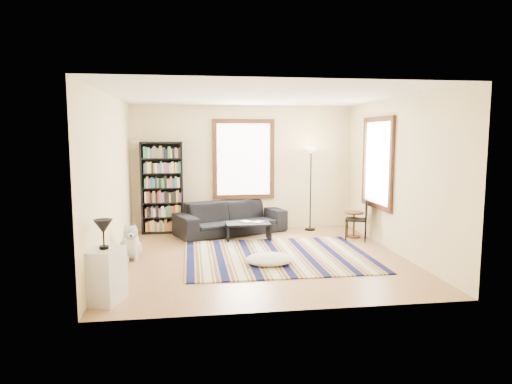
{
  "coord_description": "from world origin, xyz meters",
  "views": [
    {
      "loc": [
        -1.19,
        -7.76,
        2.14
      ],
      "look_at": [
        0.0,
        0.5,
        1.1
      ],
      "focal_mm": 32.0,
      "sensor_mm": 36.0,
      "label": 1
    }
  ],
  "objects": [
    {
      "name": "wall_front",
      "position": [
        0.0,
        -2.55,
        1.4
      ],
      "size": [
        5.0,
        0.1,
        2.8
      ],
      "primitive_type": "cube",
      "color": "beige",
      "rests_on": "floor"
    },
    {
      "name": "wall_right",
      "position": [
        2.55,
        0.0,
        1.4
      ],
      "size": [
        0.1,
        5.0,
        2.8
      ],
      "primitive_type": "cube",
      "color": "beige",
      "rests_on": "floor"
    },
    {
      "name": "ceiling",
      "position": [
        0.0,
        0.0,
        2.85
      ],
      "size": [
        5.0,
        5.0,
        0.1
      ],
      "primitive_type": "cube",
      "color": "white",
      "rests_on": "floor"
    },
    {
      "name": "side_table",
      "position": [
        2.2,
        1.29,
        0.27
      ],
      "size": [
        0.46,
        0.46,
        0.54
      ],
      "primitive_type": "cylinder",
      "rotation": [
        0.0,
        0.0,
        -0.16
      ],
      "color": "#492112",
      "rests_on": "floor"
    },
    {
      "name": "table_lamp",
      "position": [
        -2.3,
        -1.86,
        0.89
      ],
      "size": [
        0.25,
        0.25,
        0.38
      ],
      "primitive_type": null,
      "rotation": [
        0.0,
        0.0,
        0.05
      ],
      "color": "black",
      "rests_on": "white_cabinet"
    },
    {
      "name": "coffee_table",
      "position": [
        -0.04,
        1.36,
        0.18
      ],
      "size": [
        0.96,
        0.61,
        0.36
      ],
      "primitive_type": "cube",
      "rotation": [
        0.0,
        0.0,
        0.13
      ],
      "color": "black",
      "rests_on": "floor"
    },
    {
      "name": "wall_left",
      "position": [
        -2.55,
        0.0,
        1.4
      ],
      "size": [
        0.1,
        5.0,
        2.8
      ],
      "primitive_type": "cube",
      "color": "beige",
      "rests_on": "floor"
    },
    {
      "name": "bookshelf",
      "position": [
        -1.81,
        2.32,
        1.0
      ],
      "size": [
        0.9,
        0.3,
        2.0
      ],
      "primitive_type": "cube",
      "color": "black",
      "rests_on": "floor"
    },
    {
      "name": "floor_lamp",
      "position": [
        1.48,
        2.15,
        0.93
      ],
      "size": [
        0.38,
        0.38,
        1.86
      ],
      "primitive_type": null,
      "rotation": [
        0.0,
        0.0,
        -0.32
      ],
      "color": "black",
      "rests_on": "floor"
    },
    {
      "name": "floor",
      "position": [
        0.0,
        0.0,
        -0.05
      ],
      "size": [
        5.0,
        5.0,
        0.1
      ],
      "primitive_type": "cube",
      "color": "#9E7148",
      "rests_on": "ground"
    },
    {
      "name": "book_a",
      "position": [
        -0.14,
        1.36,
        0.37
      ],
      "size": [
        0.3,
        0.29,
        0.02
      ],
      "primitive_type": "imported",
      "rotation": [
        0.0,
        0.0,
        0.66
      ],
      "color": "beige",
      "rests_on": "coffee_table"
    },
    {
      "name": "sofa",
      "position": [
        -0.34,
        2.05,
        0.35
      ],
      "size": [
        1.73,
        2.56,
        0.7
      ],
      "primitive_type": "imported",
      "rotation": [
        0.0,
        0.0,
        0.37
      ],
      "color": "black",
      "rests_on": "floor"
    },
    {
      "name": "floor_cushion",
      "position": [
        0.08,
        -0.51,
        0.1
      ],
      "size": [
        0.8,
        0.6,
        0.2
      ],
      "primitive_type": "ellipsoid",
      "rotation": [
        0.0,
        0.0,
        0.0
      ],
      "color": "white",
      "rests_on": "floor"
    },
    {
      "name": "window_right",
      "position": [
        2.47,
        0.8,
        1.6
      ],
      "size": [
        0.06,
        1.2,
        1.6
      ],
      "primitive_type": "cube",
      "color": "white",
      "rests_on": "wall_right"
    },
    {
      "name": "white_cabinet",
      "position": [
        -2.3,
        -1.86,
        0.35
      ],
      "size": [
        0.52,
        0.59,
        0.7
      ],
      "primitive_type": "cube",
      "rotation": [
        0.0,
        0.0,
        -0.32
      ],
      "color": "silver",
      "rests_on": "floor"
    },
    {
      "name": "rug",
      "position": [
        0.32,
        -0.0,
        0.01
      ],
      "size": [
        3.27,
        2.62,
        0.02
      ],
      "primitive_type": "cube",
      "color": "#0B113B",
      "rests_on": "floor"
    },
    {
      "name": "window_back",
      "position": [
        0.0,
        2.47,
        1.6
      ],
      "size": [
        1.2,
        0.06,
        1.6
      ],
      "primitive_type": "cube",
      "color": "white",
      "rests_on": "wall_back"
    },
    {
      "name": "book_b",
      "position": [
        0.11,
        1.41,
        0.37
      ],
      "size": [
        0.27,
        0.28,
        0.02
      ],
      "primitive_type": "imported",
      "rotation": [
        0.0,
        0.0,
        -0.76
      ],
      "color": "beige",
      "rests_on": "coffee_table"
    },
    {
      "name": "folding_chair",
      "position": [
        2.15,
        1.03,
        0.43
      ],
      "size": [
        0.55,
        0.54,
        0.86
      ],
      "primitive_type": "cube",
      "rotation": [
        0.0,
        0.0,
        -0.42
      ],
      "color": "black",
      "rests_on": "floor"
    },
    {
      "name": "wall_back",
      "position": [
        0.0,
        2.55,
        1.4
      ],
      "size": [
        5.0,
        0.1,
        2.8
      ],
      "primitive_type": "cube",
      "color": "beige",
      "rests_on": "floor"
    },
    {
      "name": "dog",
      "position": [
        -2.25,
        0.21,
        0.31
      ],
      "size": [
        0.55,
        0.69,
        0.62
      ],
      "primitive_type": null,
      "rotation": [
        0.0,
        0.0,
        0.18
      ],
      "color": "#BCBCBC",
      "rests_on": "floor"
    }
  ]
}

